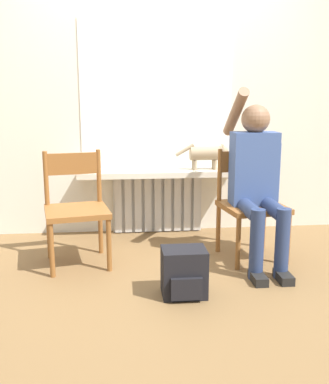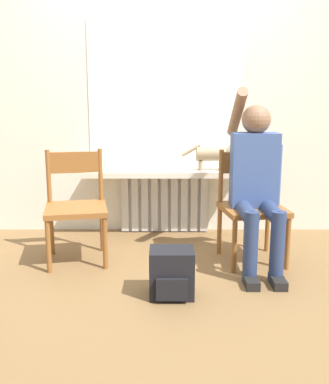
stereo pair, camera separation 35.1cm
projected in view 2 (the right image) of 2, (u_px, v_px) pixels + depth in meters
name	position (u px, v px, depth m)	size (l,w,h in m)	color
ground_plane	(164.00, 279.00, 3.11)	(12.00, 12.00, 0.00)	brown
wall_with_window	(165.00, 85.00, 4.04)	(7.00, 0.06, 2.70)	silver
radiator	(165.00, 203.00, 4.18)	(0.82, 0.08, 0.55)	silver
windowsill	(165.00, 173.00, 4.01)	(1.42, 0.32, 0.05)	silver
window_glass	(165.00, 95.00, 4.02)	(1.37, 0.01, 1.31)	white
chair_left	(76.00, 205.00, 3.42)	(0.53, 0.53, 0.84)	brown
chair_right	(251.00, 205.00, 3.42)	(0.51, 0.51, 0.84)	brown
person	(256.00, 179.00, 3.26)	(0.36, 0.98, 1.31)	navy
cat	(214.00, 154.00, 3.95)	(0.48, 0.12, 0.24)	#9E896B
backpack	(172.00, 273.00, 2.83)	(0.28, 0.25, 0.31)	black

